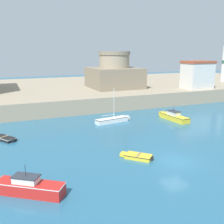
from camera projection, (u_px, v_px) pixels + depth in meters
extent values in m
plane|color=#28607F|center=(175.00, 161.00, 26.38)|extent=(200.00, 200.00, 0.00)
cube|color=gray|center=(71.00, 91.00, 64.08)|extent=(120.00, 40.00, 2.77)
cube|color=yellow|center=(174.00, 118.00, 41.97)|extent=(2.15, 5.53, 0.82)
cube|color=yellow|center=(162.00, 114.00, 44.61)|extent=(0.98, 0.83, 0.70)
cube|color=black|center=(175.00, 115.00, 41.88)|extent=(2.17, 5.58, 0.07)
cube|color=silver|center=(173.00, 113.00, 42.04)|extent=(1.41, 1.99, 0.58)
cube|color=#2D333D|center=(174.00, 111.00, 41.97)|extent=(1.51, 2.16, 0.08)
cylinder|color=black|center=(174.00, 108.00, 41.85)|extent=(0.04, 0.04, 0.90)
cube|color=black|center=(5.00, 138.00, 32.64)|extent=(2.83, 3.34, 0.40)
cube|color=white|center=(5.00, 137.00, 32.60)|extent=(2.86, 3.37, 0.07)
cube|color=#997F5B|center=(5.00, 137.00, 32.58)|extent=(1.02, 0.77, 0.08)
cube|color=black|center=(13.00, 141.00, 31.72)|extent=(0.28, 0.28, 0.36)
cube|color=white|center=(112.00, 120.00, 40.68)|extent=(5.39, 2.13, 0.70)
cube|color=white|center=(127.00, 118.00, 42.17)|extent=(0.70, 0.81, 0.60)
cube|color=black|center=(112.00, 118.00, 40.60)|extent=(5.44, 2.15, 0.07)
cylinder|color=silver|center=(114.00, 103.00, 40.26)|extent=(0.10, 0.10, 4.70)
cylinder|color=silver|center=(108.00, 115.00, 40.13)|extent=(2.34, 0.45, 0.08)
cube|color=yellow|center=(139.00, 157.00, 27.01)|extent=(2.85, 2.88, 0.41)
cube|color=yellow|center=(124.00, 154.00, 27.64)|extent=(0.99, 0.98, 0.35)
cube|color=black|center=(139.00, 155.00, 26.97)|extent=(2.88, 2.91, 0.07)
cube|color=#997F5B|center=(139.00, 154.00, 26.95)|extent=(0.99, 0.97, 0.08)
cube|color=black|center=(152.00, 158.00, 26.44)|extent=(0.28, 0.28, 0.36)
cube|color=red|center=(30.00, 188.00, 20.20)|extent=(5.23, 4.25, 0.98)
cube|color=white|center=(30.00, 183.00, 20.10)|extent=(5.28, 4.29, 0.07)
cube|color=silver|center=(26.00, 179.00, 20.09)|extent=(2.15, 1.95, 0.46)
cube|color=#2D333D|center=(26.00, 176.00, 20.03)|extent=(2.32, 2.10, 0.08)
cylinder|color=black|center=(25.00, 170.00, 19.92)|extent=(0.04, 0.04, 0.90)
cube|color=gray|center=(114.00, 78.00, 58.98)|extent=(10.73, 10.73, 4.43)
cylinder|color=gray|center=(114.00, 71.00, 58.66)|extent=(6.67, 6.67, 7.23)
cylinder|color=gray|center=(114.00, 53.00, 57.75)|extent=(7.00, 7.00, 0.80)
cube|color=silver|center=(197.00, 76.00, 57.15)|extent=(5.87, 4.47, 5.52)
cube|color=#9E472D|center=(198.00, 62.00, 56.47)|extent=(6.17, 4.70, 0.50)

